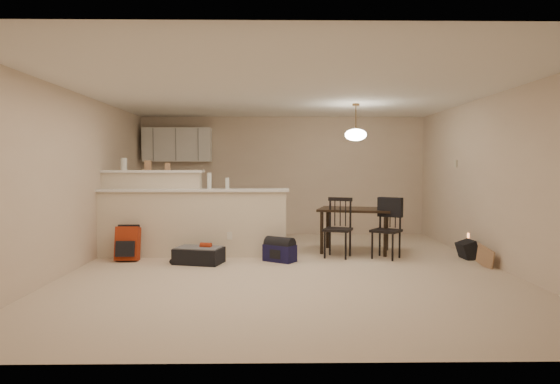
{
  "coord_description": "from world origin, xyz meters",
  "views": [
    {
      "loc": [
        -0.22,
        -7.12,
        1.46
      ],
      "look_at": [
        -0.1,
        0.7,
        1.05
      ],
      "focal_mm": 32.0,
      "sensor_mm": 36.0,
      "label": 1
    }
  ],
  "objects_px": {
    "suitcase": "(199,256)",
    "navy_duffel": "(280,253)",
    "red_backpack": "(128,244)",
    "dining_table": "(355,214)",
    "dining_chair_far": "(386,229)",
    "black_daypack": "(468,250)",
    "dining_chair_near": "(338,228)",
    "pendant_lamp": "(356,134)"
  },
  "relations": [
    {
      "from": "navy_duffel",
      "to": "black_daypack",
      "type": "xyz_separation_m",
      "value": [
        2.96,
        0.17,
        0.01
      ]
    },
    {
      "from": "dining_chair_far",
      "to": "red_backpack",
      "type": "bearing_deg",
      "value": -144.51
    },
    {
      "from": "dining_chair_far",
      "to": "red_backpack",
      "type": "xyz_separation_m",
      "value": [
        -4.02,
        -0.11,
        -0.21
      ]
    },
    {
      "from": "dining_chair_near",
      "to": "black_daypack",
      "type": "distance_m",
      "value": 2.06
    },
    {
      "from": "dining_chair_near",
      "to": "black_daypack",
      "type": "relative_size",
      "value": 3.04
    },
    {
      "from": "dining_chair_far",
      "to": "black_daypack",
      "type": "height_order",
      "value": "dining_chair_far"
    },
    {
      "from": "dining_chair_far",
      "to": "dining_chair_near",
      "type": "bearing_deg",
      "value": -154.42
    },
    {
      "from": "red_backpack",
      "to": "black_daypack",
      "type": "height_order",
      "value": "red_backpack"
    },
    {
      "from": "dining_chair_near",
      "to": "dining_table",
      "type": "bearing_deg",
      "value": 74.58
    },
    {
      "from": "dining_chair_near",
      "to": "red_backpack",
      "type": "height_order",
      "value": "dining_chair_near"
    },
    {
      "from": "pendant_lamp",
      "to": "red_backpack",
      "type": "xyz_separation_m",
      "value": [
        -3.63,
        -0.7,
        -1.73
      ]
    },
    {
      "from": "dining_chair_near",
      "to": "suitcase",
      "type": "relative_size",
      "value": 1.38
    },
    {
      "from": "dining_table",
      "to": "dining_chair_far",
      "type": "xyz_separation_m",
      "value": [
        0.39,
        -0.59,
        -0.18
      ]
    },
    {
      "from": "navy_duffel",
      "to": "black_daypack",
      "type": "height_order",
      "value": "black_daypack"
    },
    {
      "from": "pendant_lamp",
      "to": "suitcase",
      "type": "relative_size",
      "value": 0.9
    },
    {
      "from": "black_daypack",
      "to": "navy_duffel",
      "type": "bearing_deg",
      "value": 88.93
    },
    {
      "from": "suitcase",
      "to": "red_backpack",
      "type": "bearing_deg",
      "value": -177.57
    },
    {
      "from": "suitcase",
      "to": "black_daypack",
      "type": "height_order",
      "value": "black_daypack"
    },
    {
      "from": "dining_table",
      "to": "navy_duffel",
      "type": "bearing_deg",
      "value": -132.89
    },
    {
      "from": "pendant_lamp",
      "to": "dining_chair_near",
      "type": "xyz_separation_m",
      "value": [
        -0.36,
        -0.48,
        -1.51
      ]
    },
    {
      "from": "dining_table",
      "to": "pendant_lamp",
      "type": "xyz_separation_m",
      "value": [
        -0.0,
        -0.0,
        1.34
      ]
    },
    {
      "from": "red_backpack",
      "to": "navy_duffel",
      "type": "relative_size",
      "value": 1.1
    },
    {
      "from": "pendant_lamp",
      "to": "navy_duffel",
      "type": "bearing_deg",
      "value": -147.96
    },
    {
      "from": "dining_table",
      "to": "dining_chair_far",
      "type": "distance_m",
      "value": 0.73
    },
    {
      "from": "dining_chair_near",
      "to": "navy_duffel",
      "type": "bearing_deg",
      "value": -139.64
    },
    {
      "from": "suitcase",
      "to": "navy_duffel",
      "type": "xyz_separation_m",
      "value": [
        1.21,
        0.14,
        0.01
      ]
    },
    {
      "from": "dining_chair_far",
      "to": "black_daypack",
      "type": "distance_m",
      "value": 1.32
    },
    {
      "from": "red_backpack",
      "to": "navy_duffel",
      "type": "xyz_separation_m",
      "value": [
        2.34,
        -0.1,
        -0.13
      ]
    },
    {
      "from": "black_daypack",
      "to": "pendant_lamp",
      "type": "bearing_deg",
      "value": 64.87
    },
    {
      "from": "red_backpack",
      "to": "black_daypack",
      "type": "xyz_separation_m",
      "value": [
        5.3,
        0.07,
        -0.12
      ]
    },
    {
      "from": "pendant_lamp",
      "to": "red_backpack",
      "type": "distance_m",
      "value": 4.08
    },
    {
      "from": "dining_table",
      "to": "black_daypack",
      "type": "relative_size",
      "value": 4.34
    },
    {
      "from": "dining_chair_near",
      "to": "black_daypack",
      "type": "bearing_deg",
      "value": 16.81
    },
    {
      "from": "dining_chair_far",
      "to": "navy_duffel",
      "type": "xyz_separation_m",
      "value": [
        -1.68,
        -0.21,
        -0.34
      ]
    },
    {
      "from": "dining_chair_far",
      "to": "red_backpack",
      "type": "distance_m",
      "value": 4.03
    },
    {
      "from": "pendant_lamp",
      "to": "dining_table",
      "type": "bearing_deg",
      "value": 45.0
    },
    {
      "from": "suitcase",
      "to": "black_daypack",
      "type": "xyz_separation_m",
      "value": [
        4.17,
        0.31,
        0.02
      ]
    },
    {
      "from": "pendant_lamp",
      "to": "red_backpack",
      "type": "bearing_deg",
      "value": -169.06
    },
    {
      "from": "dining_table",
      "to": "suitcase",
      "type": "xyz_separation_m",
      "value": [
        -2.5,
        -0.94,
        -0.54
      ]
    },
    {
      "from": "suitcase",
      "to": "navy_duffel",
      "type": "relative_size",
      "value": 1.45
    },
    {
      "from": "dining_chair_near",
      "to": "red_backpack",
      "type": "distance_m",
      "value": 3.29
    },
    {
      "from": "pendant_lamp",
      "to": "dining_chair_far",
      "type": "bearing_deg",
      "value": -56.33
    }
  ]
}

